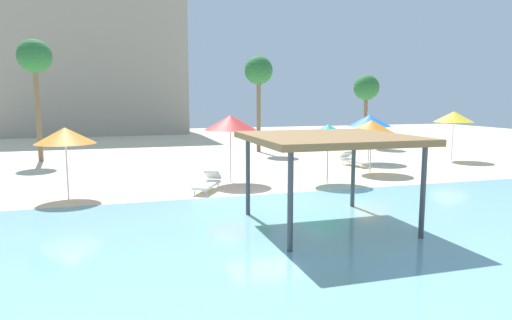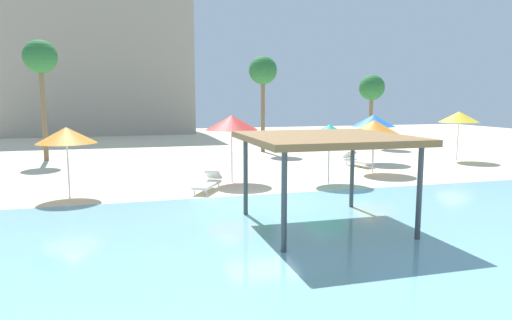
{
  "view_description": "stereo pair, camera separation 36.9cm",
  "coord_description": "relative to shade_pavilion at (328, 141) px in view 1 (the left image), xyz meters",
  "views": [
    {
      "loc": [
        -4.76,
        -14.62,
        3.68
      ],
      "look_at": [
        0.26,
        2.0,
        1.3
      ],
      "focal_mm": 31.93,
      "sensor_mm": 36.0,
      "label": 1
    },
    {
      "loc": [
        -4.4,
        -14.72,
        3.68
      ],
      "look_at": [
        0.26,
        2.0,
        1.3
      ],
      "focal_mm": 31.93,
      "sensor_mm": 36.0,
      "label": 2
    }
  ],
  "objects": [
    {
      "name": "shade_pavilion",
      "position": [
        0.0,
        0.0,
        0.0
      ],
      "size": [
        4.37,
        4.37,
        2.65
      ],
      "color": "#42474C",
      "rests_on": "ground"
    },
    {
      "name": "beach_umbrella_orange_5",
      "position": [
        6.24,
        8.1,
        -0.22
      ],
      "size": [
        2.4,
        2.4,
        2.6
      ],
      "color": "silver",
      "rests_on": "ground"
    },
    {
      "name": "palm_tree_2",
      "position": [
        -10.06,
        17.27,
        3.35
      ],
      "size": [
        1.9,
        1.9,
        6.98
      ],
      "color": "brown",
      "rests_on": "ground"
    },
    {
      "name": "beach_umbrella_orange_0",
      "position": [
        -7.52,
        6.24,
        -0.18
      ],
      "size": [
        2.16,
        2.16,
        2.61
      ],
      "color": "silver",
      "rests_on": "ground"
    },
    {
      "name": "lounge_chair_1",
      "position": [
        6.55,
        10.37,
        -2.15
      ],
      "size": [
        0.99,
        1.98,
        0.74
      ],
      "rotation": [
        0.0,
        0.0,
        -1.36
      ],
      "color": "white",
      "rests_on": "ground"
    },
    {
      "name": "lagoon_water",
      "position": [
        -0.87,
        -2.24,
        -2.47
      ],
      "size": [
        44.0,
        13.5,
        0.04
      ],
      "primitive_type": "cube",
      "color": "#7AB7C1",
      "rests_on": "ground"
    },
    {
      "name": "ground_plane",
      "position": [
        -0.87,
        3.01,
        -2.49
      ],
      "size": [
        80.0,
        80.0,
        0.0
      ],
      "primitive_type": "plane",
      "color": "beige"
    },
    {
      "name": "palm_tree_1",
      "position": [
        3.52,
        18.05,
        2.86
      ],
      "size": [
        1.9,
        1.9,
        6.46
      ],
      "color": "brown",
      "rests_on": "ground"
    },
    {
      "name": "beach_umbrella_red_4",
      "position": [
        -0.98,
        7.64,
        0.12
      ],
      "size": [
        2.31,
        2.31,
        2.93
      ],
      "color": "silver",
      "rests_on": "ground"
    },
    {
      "name": "palm_tree_0",
      "position": [
        12.25,
        18.98,
        1.85
      ],
      "size": [
        1.9,
        1.9,
        5.39
      ],
      "color": "brown",
      "rests_on": "ground"
    },
    {
      "name": "hotel_block_0",
      "position": [
        -8.14,
        39.71,
        5.58
      ],
      "size": [
        18.73,
        10.91,
        16.13
      ],
      "primitive_type": "cube",
      "color": "#9E9384",
      "rests_on": "ground"
    },
    {
      "name": "beach_umbrella_blue_2",
      "position": [
        8.09,
        11.37,
        -0.09
      ],
      "size": [
        2.41,
        2.41,
        2.73
      ],
      "color": "silver",
      "rests_on": "ground"
    },
    {
      "name": "beach_umbrella_teal_3",
      "position": [
        2.94,
        6.08,
        -0.26
      ],
      "size": [
        2.34,
        2.34,
        2.55
      ],
      "color": "silver",
      "rests_on": "ground"
    },
    {
      "name": "lounge_chair_2",
      "position": [
        -2.31,
        5.99,
        -2.15
      ],
      "size": [
        1.47,
        1.94,
        0.74
      ],
      "rotation": [
        0.0,
        0.0,
        -2.1
      ],
      "color": "white",
      "rests_on": "ground"
    },
    {
      "name": "beach_umbrella_yellow_1",
      "position": [
        13.32,
        10.76,
        0.08
      ],
      "size": [
        2.26,
        2.26,
        2.88
      ],
      "color": "silver",
      "rests_on": "ground"
    }
  ]
}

